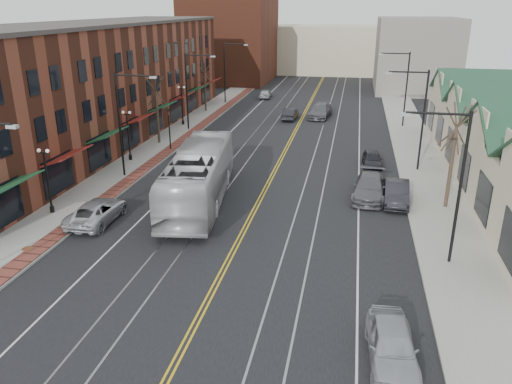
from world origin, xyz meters
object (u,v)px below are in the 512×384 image
at_px(parked_suv, 97,212).
at_px(parked_car_b, 397,193).
at_px(transit_bus, 199,176).
at_px(parked_car_c, 370,187).
at_px(parked_car_a, 392,345).
at_px(parked_car_d, 372,159).

xyz_separation_m(parked_suv, parked_car_b, (18.60, 6.94, 0.05)).
distance_m(transit_bus, parked_car_c, 11.97).
height_order(transit_bus, parked_car_c, transit_bus).
bearing_deg(parked_car_a, parked_car_d, 86.86).
relative_size(transit_bus, parked_car_d, 3.51).
bearing_deg(parked_car_a, parked_car_b, 82.13).
distance_m(parked_car_a, parked_car_d, 24.97).
relative_size(transit_bus, parked_car_c, 2.51).
height_order(parked_car_c, parked_car_d, parked_car_c).
relative_size(parked_car_c, parked_car_d, 1.40).
bearing_deg(parked_car_d, parked_car_c, -94.23).
xyz_separation_m(transit_bus, parked_car_b, (13.30, 2.43, -1.14)).
relative_size(transit_bus, parked_car_b, 2.97).
distance_m(parked_car_b, parked_car_d, 8.22).
bearing_deg(parked_car_b, parked_car_a, -91.73).
relative_size(transit_bus, parked_car_a, 3.06).
relative_size(transit_bus, parked_suv, 2.70).
distance_m(parked_car_a, parked_car_c, 17.57).
relative_size(parked_car_a, parked_car_c, 0.82).
bearing_deg(parked_car_d, parked_car_b, -81.38).
xyz_separation_m(parked_car_c, parked_car_d, (0.33, 7.42, -0.13)).
xyz_separation_m(transit_bus, parked_suv, (-5.30, -4.51, -1.19)).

